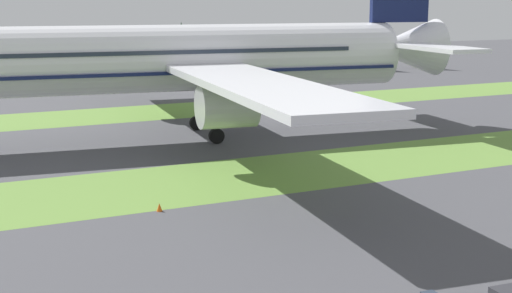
# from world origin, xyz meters

# --- Properties ---
(grass_strip_near) EXTENTS (320.00, 14.01, 0.01)m
(grass_strip_near) POSITION_xyz_m (0.00, 37.22, 0.00)
(grass_strip_near) COLOR olive
(grass_strip_near) RESTS_ON ground
(grass_strip_far) EXTENTS (320.00, 14.01, 0.01)m
(grass_strip_far) POSITION_xyz_m (0.00, 77.23, 0.00)
(grass_strip_far) COLOR olive
(grass_strip_far) RESTS_ON ground
(airliner) EXTENTS (65.07, 80.57, 25.53)m
(airliner) POSITION_xyz_m (4.45, 57.02, 9.16)
(airliner) COLOR white
(airliner) RESTS_ON ground
(taxiway_marker_1) EXTENTS (0.44, 0.44, 0.63)m
(taxiway_marker_1) POSITION_xyz_m (-7.47, 30.05, 0.31)
(taxiway_marker_1) COLOR orange
(taxiway_marker_1) RESTS_ON ground
(distant_tree_line) EXTENTS (173.71, 11.43, 11.61)m
(distant_tree_line) POSITION_xyz_m (-0.77, 115.29, 6.62)
(distant_tree_line) COLOR #4C3823
(distant_tree_line) RESTS_ON ground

